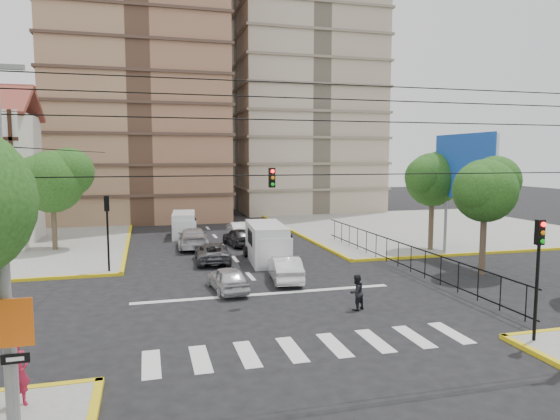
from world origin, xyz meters
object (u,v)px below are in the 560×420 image
object	(u,v)px
van_left_lane	(184,225)
car_white_front_right	(285,268)
district_sign	(14,335)
van_right_lane	(267,244)
traffic_light_se	(538,260)
pedestrian_crosswalk	(356,292)
traffic_light_nw	(107,221)
pedestrian_sw_corner	(17,373)
car_silver_front_left	(228,279)

from	to	relation	value
van_left_lane	car_white_front_right	size ratio (longest dim) A/B	1.14
district_sign	van_right_lane	bearing A→B (deg)	58.99
traffic_light_se	van_right_lane	size ratio (longest dim) A/B	0.79
car_white_front_right	pedestrian_crosswalk	size ratio (longest dim) A/B	2.66
district_sign	pedestrian_crosswalk	xyz separation A→B (m)	(12.05, 6.90, -1.66)
traffic_light_se	car_white_front_right	distance (m)	13.08
van_right_lane	traffic_light_se	bearing A→B (deg)	-64.90
traffic_light_se	traffic_light_nw	distance (m)	22.06
district_sign	pedestrian_sw_corner	xyz separation A→B (m)	(-0.22, 1.01, -1.38)
car_white_front_right	traffic_light_nw	bearing A→B (deg)	-17.49
car_silver_front_left	pedestrian_crosswalk	size ratio (longest dim) A/B	2.36
car_silver_front_left	pedestrian_sw_corner	xyz separation A→B (m)	(-7.27, -10.46, 0.43)
pedestrian_sw_corner	pedestrian_crosswalk	bearing A→B (deg)	-8.21
district_sign	van_right_lane	size ratio (longest dim) A/B	0.57
traffic_light_nw	van_right_lane	distance (m)	9.84
van_right_lane	car_white_front_right	xyz separation A→B (m)	(-0.22, -4.98, -0.49)
van_right_lane	pedestrian_crosswalk	xyz separation A→B (m)	(1.42, -10.79, -0.40)
pedestrian_crosswalk	district_sign	bearing A→B (deg)	4.42
traffic_light_se	van_right_lane	bearing A→B (deg)	110.17
traffic_light_se	pedestrian_crosswalk	distance (m)	7.47
van_left_lane	pedestrian_crosswalk	world-z (taller)	van_left_lane
van_left_lane	car_white_front_right	world-z (taller)	van_left_lane
car_white_front_right	pedestrian_crosswalk	distance (m)	6.04
district_sign	van_right_lane	world-z (taller)	district_sign
traffic_light_nw	pedestrian_sw_corner	size ratio (longest dim) A/B	2.38
pedestrian_sw_corner	van_left_lane	bearing A→B (deg)	43.30
car_silver_front_left	van_right_lane	bearing A→B (deg)	-125.66
van_right_lane	car_silver_front_left	xyz separation A→B (m)	(-3.58, -6.22, -0.55)
van_left_lane	van_right_lane	bearing A→B (deg)	-63.86
traffic_light_se	van_left_lane	size ratio (longest dim) A/B	0.92
traffic_light_nw	pedestrian_crosswalk	xyz separation A→B (m)	(11.05, -10.14, -2.32)
van_left_lane	pedestrian_sw_corner	distance (m)	28.97
van_right_lane	district_sign	bearing A→B (deg)	-116.08
traffic_light_nw	car_white_front_right	distance (m)	10.64
car_silver_front_left	pedestrian_sw_corner	distance (m)	12.75
car_silver_front_left	car_white_front_right	world-z (taller)	car_white_front_right
district_sign	pedestrian_sw_corner	world-z (taller)	district_sign
traffic_light_se	car_silver_front_left	xyz separation A→B (m)	(-9.55, 10.03, -2.47)
district_sign	traffic_light_nw	bearing A→B (deg)	86.64
van_left_lane	car_white_front_right	xyz separation A→B (m)	(4.19, -16.54, -0.32)
traffic_light_nw	van_right_lane	xyz separation A→B (m)	(9.63, 0.65, -1.92)
traffic_light_nw	van_left_lane	size ratio (longest dim) A/B	0.92
district_sign	car_white_front_right	world-z (taller)	district_sign
traffic_light_se	district_sign	size ratio (longest dim) A/B	1.38
traffic_light_nw	car_white_front_right	bearing A→B (deg)	-24.70
van_right_lane	pedestrian_crosswalk	distance (m)	10.89
traffic_light_se	car_silver_front_left	distance (m)	14.07
car_silver_front_left	traffic_light_se	bearing A→B (deg)	127.88
traffic_light_se	car_silver_front_left	bearing A→B (deg)	133.60
traffic_light_nw	van_left_lane	bearing A→B (deg)	66.86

